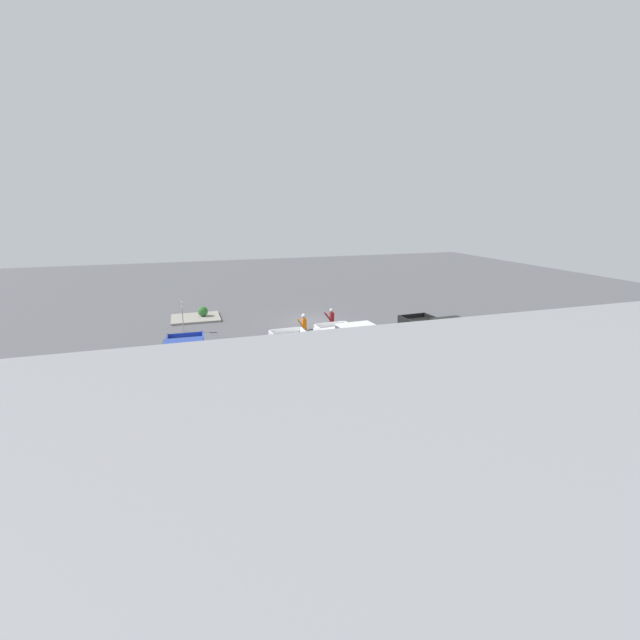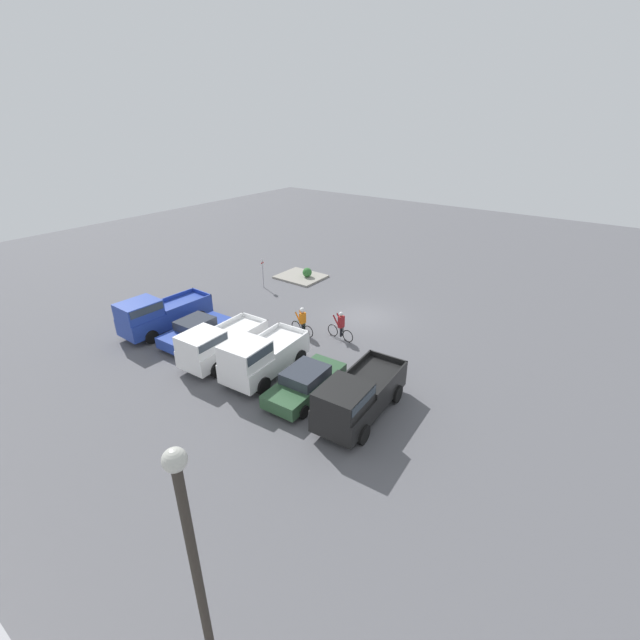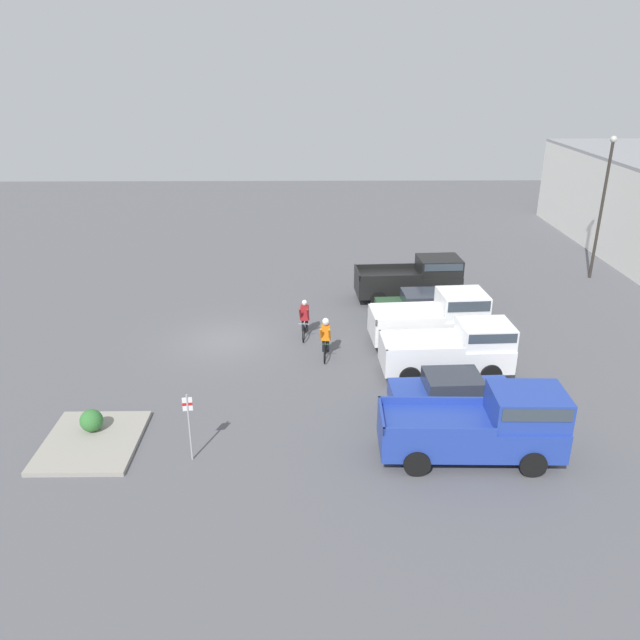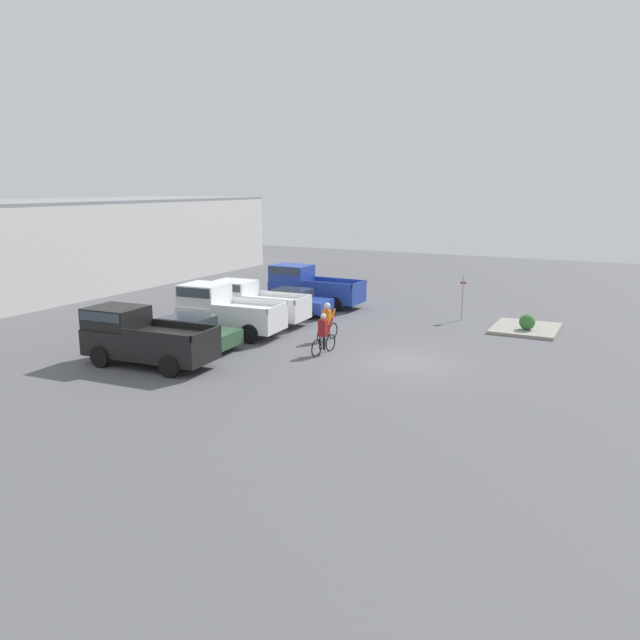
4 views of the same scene
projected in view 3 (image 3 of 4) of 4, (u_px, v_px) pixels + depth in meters
name	position (u px, v px, depth m)	size (l,w,h in m)	color
ground_plane	(226.00, 340.00, 27.74)	(80.00, 80.00, 0.00)	#56565B
pickup_truck_0	(416.00, 278.00, 32.10)	(2.44, 5.41, 2.23)	black
sedan_0	(424.00, 306.00, 29.66)	(2.17, 4.56, 1.41)	#2D5133
pickup_truck_1	(438.00, 318.00, 26.91)	(2.54, 5.03, 2.38)	white
pickup_truck_2	(457.00, 348.00, 24.36)	(2.33, 5.11, 2.13)	white
sedan_1	(452.00, 393.00, 21.90)	(2.07, 4.36, 1.42)	#233D9E
pickup_truck_3	(487.00, 424.00, 19.13)	(2.23, 5.61, 2.32)	#233D9E
cyclist_0	(326.00, 337.00, 25.84)	(1.76, 0.49, 1.78)	black
cyclist_1	(305.00, 319.00, 27.84)	(1.89, 0.49, 1.77)	black
fire_lane_sign	(189.00, 421.00, 18.92)	(0.07, 0.30, 2.30)	#9E9EA3
lamppost	(603.00, 199.00, 34.05)	(0.36, 0.36, 7.87)	#2D2823
curb_island	(92.00, 442.00, 20.22)	(3.55, 3.03, 0.15)	gray
shrub	(91.00, 421.00, 20.56)	(0.75, 0.75, 0.75)	#337033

